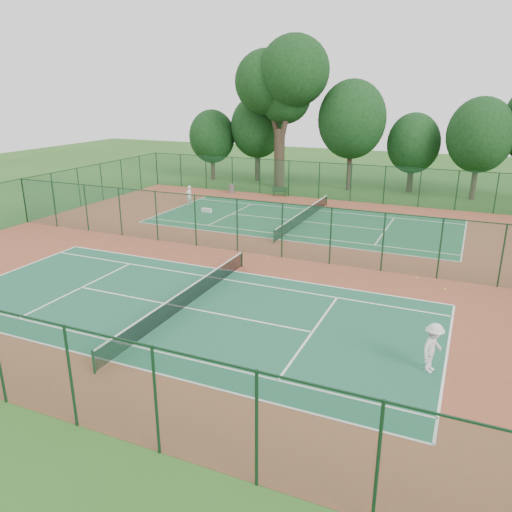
{
  "coord_description": "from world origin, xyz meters",
  "views": [
    {
      "loc": [
        11.97,
        -27.79,
        10.03
      ],
      "look_at": [
        1.87,
        -4.78,
        1.6
      ],
      "focal_mm": 35.0,
      "sensor_mm": 36.0,
      "label": 1
    }
  ],
  "objects_px": {
    "bench": "(280,191)",
    "trash_bin": "(232,189)",
    "kit_bag": "(207,210)",
    "player_near": "(433,348)",
    "player_far": "(189,196)",
    "big_tree": "(282,81)"
  },
  "relations": [
    {
      "from": "player_near",
      "to": "big_tree",
      "type": "relative_size",
      "value": 0.13
    },
    {
      "from": "big_tree",
      "to": "player_far",
      "type": "bearing_deg",
      "value": -110.69
    },
    {
      "from": "player_near",
      "to": "bench",
      "type": "distance_m",
      "value": 32.43
    },
    {
      "from": "player_far",
      "to": "bench",
      "type": "xyz_separation_m",
      "value": [
        6.02,
        7.12,
        -0.42
      ]
    },
    {
      "from": "trash_bin",
      "to": "kit_bag",
      "type": "relative_size",
      "value": 1.02
    },
    {
      "from": "bench",
      "to": "big_tree",
      "type": "bearing_deg",
      "value": 94.51
    },
    {
      "from": "trash_bin",
      "to": "player_far",
      "type": "bearing_deg",
      "value": -98.57
    },
    {
      "from": "player_near",
      "to": "kit_bag",
      "type": "distance_m",
      "value": 27.58
    },
    {
      "from": "trash_bin",
      "to": "player_near",
      "type": "bearing_deg",
      "value": -51.37
    },
    {
      "from": "bench",
      "to": "big_tree",
      "type": "relative_size",
      "value": 0.1
    },
    {
      "from": "trash_bin",
      "to": "bench",
      "type": "xyz_separation_m",
      "value": [
        5.02,
        0.51,
        0.02
      ]
    },
    {
      "from": "bench",
      "to": "trash_bin",
      "type": "bearing_deg",
      "value": 170.3
    },
    {
      "from": "player_near",
      "to": "bench",
      "type": "xyz_separation_m",
      "value": [
        -16.75,
        27.76,
        -0.5
      ]
    },
    {
      "from": "player_far",
      "to": "kit_bag",
      "type": "distance_m",
      "value": 3.3
    },
    {
      "from": "trash_bin",
      "to": "bench",
      "type": "relative_size",
      "value": 0.59
    },
    {
      "from": "player_near",
      "to": "trash_bin",
      "type": "distance_m",
      "value": 34.88
    },
    {
      "from": "bench",
      "to": "big_tree",
      "type": "height_order",
      "value": "big_tree"
    },
    {
      "from": "player_far",
      "to": "kit_bag",
      "type": "height_order",
      "value": "player_far"
    },
    {
      "from": "bench",
      "to": "kit_bag",
      "type": "distance_m",
      "value": 9.44
    },
    {
      "from": "player_near",
      "to": "big_tree",
      "type": "xyz_separation_m",
      "value": [
        -18.39,
        32.25,
        9.8
      ]
    },
    {
      "from": "bench",
      "to": "player_near",
      "type": "bearing_deg",
      "value": -74.39
    },
    {
      "from": "player_far",
      "to": "trash_bin",
      "type": "bearing_deg",
      "value": -174.76
    }
  ]
}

